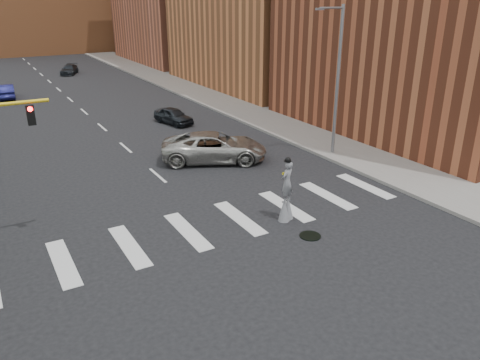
% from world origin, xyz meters
% --- Properties ---
extents(ground_plane, '(160.00, 160.00, 0.00)m').
position_xyz_m(ground_plane, '(0.00, 0.00, 0.00)').
color(ground_plane, black).
rests_on(ground_plane, ground).
extents(sidewalk_right, '(5.00, 90.00, 0.18)m').
position_xyz_m(sidewalk_right, '(12.50, 25.00, 0.09)').
color(sidewalk_right, gray).
rests_on(sidewalk_right, ground).
extents(manhole, '(0.90, 0.90, 0.04)m').
position_xyz_m(manhole, '(3.00, -2.00, 0.02)').
color(manhole, black).
rests_on(manhole, ground).
extents(streetlight, '(2.05, 0.20, 9.00)m').
position_xyz_m(streetlight, '(10.90, 6.00, 4.90)').
color(streetlight, slate).
rests_on(streetlight, ground).
extents(stilt_performer, '(0.82, 0.70, 2.97)m').
position_xyz_m(stilt_performer, '(3.03, -0.16, 1.22)').
color(stilt_performer, '#342414').
rests_on(stilt_performer, ground).
extents(suv_crossing, '(6.96, 5.42, 1.76)m').
position_xyz_m(suv_crossing, '(3.93, 8.64, 0.88)').
color(suv_crossing, '#A6A39C').
rests_on(suv_crossing, ground).
extents(car_near, '(2.40, 3.99, 1.27)m').
position_xyz_m(car_near, '(5.20, 18.22, 0.64)').
color(car_near, black).
rests_on(car_near, ground).
extents(car_mid, '(1.71, 4.28, 1.38)m').
position_xyz_m(car_mid, '(-5.27, 35.67, 0.69)').
color(car_mid, navy).
rests_on(car_mid, ground).
extents(car_far, '(3.19, 4.41, 1.19)m').
position_xyz_m(car_far, '(3.24, 48.39, 0.59)').
color(car_far, black).
rests_on(car_far, ground).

